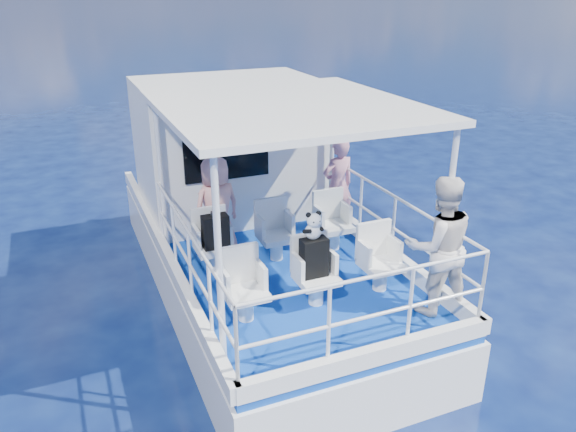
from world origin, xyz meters
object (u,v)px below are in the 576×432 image
(passenger_port_fwd, at_px, (217,208))
(passenger_stbd_aft, at_px, (439,246))
(backpack_center, at_px, (314,258))
(panda, at_px, (313,225))

(passenger_port_fwd, xyz_separation_m, passenger_stbd_aft, (1.95, -2.40, 0.11))
(backpack_center, distance_m, panda, 0.41)
(backpack_center, bearing_deg, panda, 104.92)
(passenger_port_fwd, height_order, panda, passenger_port_fwd)
(passenger_stbd_aft, height_order, backpack_center, passenger_stbd_aft)
(passenger_stbd_aft, distance_m, backpack_center, 1.45)
(backpack_center, bearing_deg, passenger_port_fwd, 111.77)
(passenger_stbd_aft, bearing_deg, panda, -16.79)
(passenger_stbd_aft, relative_size, backpack_center, 3.49)
(passenger_port_fwd, relative_size, panda, 4.36)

